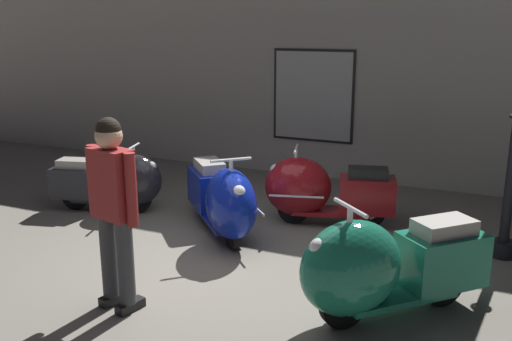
{
  "coord_description": "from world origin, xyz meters",
  "views": [
    {
      "loc": [
        2.74,
        -4.82,
        2.54
      ],
      "look_at": [
        0.11,
        1.13,
        0.82
      ],
      "focal_mm": 39.01,
      "sensor_mm": 36.0,
      "label": 1
    }
  ],
  "objects_px": {
    "scooter_1": "(224,200)",
    "scooter_2": "(319,190)",
    "visitor_0": "(113,201)",
    "scooter_3": "(380,267)",
    "scooter_0": "(116,182)"
  },
  "relations": [
    {
      "from": "scooter_0",
      "to": "scooter_1",
      "type": "xyz_separation_m",
      "value": [
        1.82,
        -0.29,
        0.06
      ]
    },
    {
      "from": "scooter_2",
      "to": "scooter_3",
      "type": "height_order",
      "value": "scooter_3"
    },
    {
      "from": "scooter_3",
      "to": "visitor_0",
      "type": "bearing_deg",
      "value": -27.25
    },
    {
      "from": "scooter_1",
      "to": "visitor_0",
      "type": "height_order",
      "value": "visitor_0"
    },
    {
      "from": "scooter_3",
      "to": "visitor_0",
      "type": "distance_m",
      "value": 2.4
    },
    {
      "from": "scooter_2",
      "to": "scooter_3",
      "type": "distance_m",
      "value": 2.44
    },
    {
      "from": "scooter_0",
      "to": "scooter_3",
      "type": "distance_m",
      "value": 4.21
    },
    {
      "from": "scooter_2",
      "to": "scooter_3",
      "type": "xyz_separation_m",
      "value": [
        1.23,
        -2.11,
        0.04
      ]
    },
    {
      "from": "scooter_0",
      "to": "scooter_1",
      "type": "distance_m",
      "value": 1.84
    },
    {
      "from": "scooter_1",
      "to": "scooter_3",
      "type": "height_order",
      "value": "scooter_3"
    },
    {
      "from": "scooter_1",
      "to": "visitor_0",
      "type": "bearing_deg",
      "value": -46.25
    },
    {
      "from": "scooter_0",
      "to": "visitor_0",
      "type": "distance_m",
      "value": 2.87
    },
    {
      "from": "scooter_2",
      "to": "scooter_3",
      "type": "relative_size",
      "value": 1.05
    },
    {
      "from": "scooter_1",
      "to": "scooter_2",
      "type": "xyz_separation_m",
      "value": [
        0.9,
        0.93,
        -0.03
      ]
    },
    {
      "from": "scooter_0",
      "to": "scooter_1",
      "type": "height_order",
      "value": "scooter_1"
    }
  ]
}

